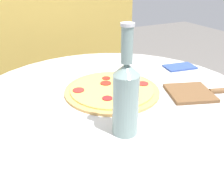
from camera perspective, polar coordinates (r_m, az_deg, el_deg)
The scene contains 6 objects.
table at distance 0.98m, azimuth 0.04°, elevation -11.42°, with size 1.07×1.07×0.74m.
fence_panel at distance 1.68m, azimuth -14.92°, elevation 16.08°, with size 1.24×0.04×1.83m.
pizza at distance 0.93m, azimuth 0.04°, elevation -0.68°, with size 0.35×0.35×0.02m.
beer_bottle at distance 0.66m, azimuth 3.15°, elevation -1.94°, with size 0.07×0.07×0.31m.
pizza_paddle at distance 0.97m, azimuth 18.74°, elevation -1.17°, with size 0.30×0.20×0.02m.
napkin at distance 1.21m, azimuth 15.22°, elevation 4.46°, with size 0.15×0.11×0.01m.
Camera 1 is at (-0.35, -0.70, 1.16)m, focal length 40.00 mm.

